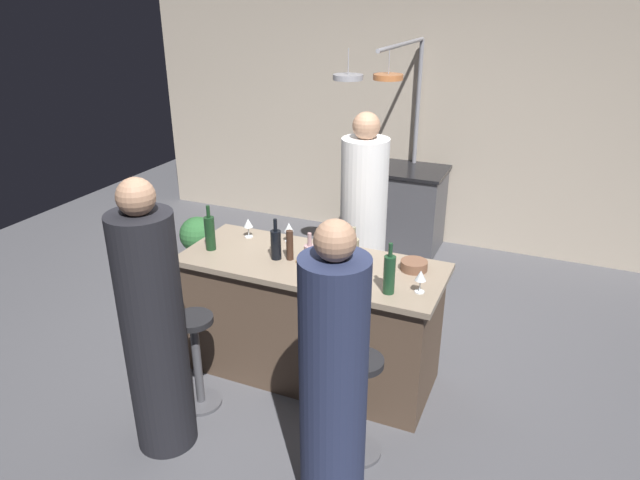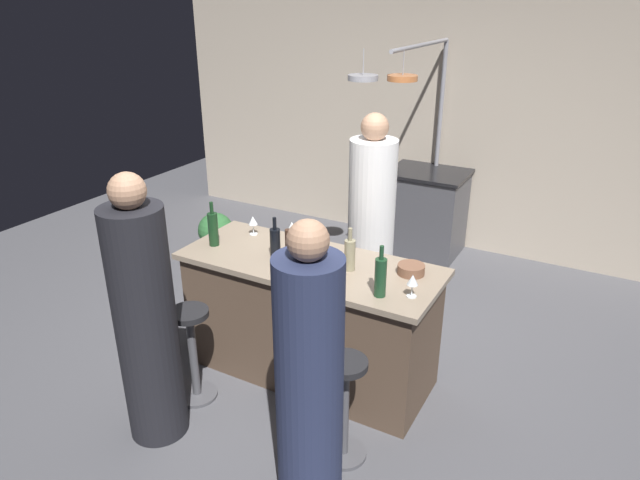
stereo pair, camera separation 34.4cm
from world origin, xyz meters
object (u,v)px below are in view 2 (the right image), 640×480
chef (371,231)px  wine_glass_near_left_guest (292,227)px  wine_bottle_red (213,228)px  stove_range (425,212)px  wine_bottle_white (350,254)px  potted_plant (216,234)px  wine_bottle_dark (275,242)px  wine_glass_by_chef (413,281)px  pepper_mill (289,244)px  wine_bottle_green (380,277)px  cutting_board (322,259)px  wine_glass_near_right_guest (253,221)px  mixing_bowl_wooden (411,269)px  wine_bottle_rose (305,259)px  bar_stool_right (344,404)px  guest_right (309,383)px  guest_left (146,322)px  bar_stool_left (193,350)px  mixing_bowl_steel (332,275)px

chef → wine_glass_near_left_guest: bearing=-118.7°
wine_bottle_red → wine_glass_near_left_guest: bearing=37.3°
stove_range → wine_bottle_white: size_ratio=3.03×
chef → potted_plant: (-1.85, 0.30, -0.52)m
wine_bottle_dark → potted_plant: bearing=141.5°
potted_plant → wine_bottle_white: size_ratio=1.77×
wine_bottle_red → wine_glass_by_chef: size_ratio=2.24×
stove_range → wine_bottle_white: (0.29, -2.43, 0.56)m
wine_bottle_dark → chef: bearing=72.0°
pepper_mill → wine_bottle_green: size_ratio=0.64×
cutting_board → wine_glass_near_right_guest: wine_glass_near_right_guest is taller
wine_glass_near_left_guest → mixing_bowl_wooden: bearing=-5.4°
wine_bottle_white → pepper_mill: bearing=-174.7°
wine_bottle_dark → wine_bottle_rose: bearing=-23.0°
bar_stool_right → wine_glass_near_left_guest: bearing=135.2°
pepper_mill → wine_bottle_rose: bearing=-35.8°
guest_right → potted_plant: guest_right is taller
stove_range → guest_right: (0.56, -3.43, 0.32)m
bar_stool_right → guest_left: bearing=-162.2°
cutting_board → wine_glass_by_chef: wine_glass_by_chef is taller
guest_left → wine_glass_near_right_guest: bearing=92.6°
bar_stool_left → wine_glass_near_right_guest: (-0.05, 0.82, 0.63)m
wine_bottle_red → mixing_bowl_steel: size_ratio=2.21×
wine_bottle_green → wine_bottle_white: bearing=144.0°
chef → wine_glass_near_left_guest: (-0.35, -0.64, 0.19)m
wine_bottle_white → wine_bottle_rose: (-0.22, -0.20, -0.00)m
bar_stool_right → wine_bottle_white: bearing=114.6°
wine_bottle_dark → bar_stool_left: bearing=-118.3°
chef → guest_right: (0.50, -1.86, -0.05)m
chef → wine_bottle_dark: chef is taller
guest_left → bar_stool_left: bearing=90.4°
wine_bottle_red → wine_glass_near_right_guest: bearing=65.6°
wine_bottle_white → wine_glass_by_chef: bearing=-16.8°
bar_stool_left → wine_bottle_green: (1.15, 0.41, 0.65)m
guest_left → wine_bottle_white: (0.84, 1.00, 0.22)m
bar_stool_left → pepper_mill: size_ratio=3.24×
pepper_mill → wine_glass_by_chef: size_ratio=1.44×
bar_stool_left → bar_stool_right: size_ratio=1.00×
guest_right → wine_bottle_rose: 0.97m
bar_stool_right → wine_bottle_red: 1.56m
potted_plant → pepper_mill: bearing=-36.3°
potted_plant → wine_bottle_rose: wine_bottle_rose is taller
chef → stove_range: bearing=92.3°
mixing_bowl_wooden → bar_stool_left: bearing=-147.4°
cutting_board → mixing_bowl_wooden: 0.61m
potted_plant → wine_glass_by_chef: wine_glass_by_chef is taller
cutting_board → wine_glass_by_chef: (0.71, -0.18, 0.10)m
guest_left → potted_plant: size_ratio=3.28×
wine_glass_near_left_guest → stove_range: bearing=82.6°
wine_bottle_dark → mixing_bowl_wooden: wine_bottle_dark is taller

